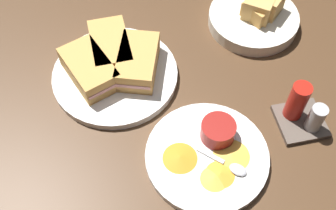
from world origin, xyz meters
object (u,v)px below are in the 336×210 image
at_px(sandwich_half_near, 138,61).
at_px(ramekin_light_gravy, 218,130).
at_px(sandwich_half_extra, 89,69).
at_px(plate_chips_companion, 207,156).
at_px(bread_basket_rear, 255,17).
at_px(condiment_caddy, 302,112).
at_px(sandwich_half_far, 111,47).
at_px(ramekin_dark_sauce, 85,68).
at_px(plate_sandwich_main, 115,75).
at_px(spoon_by_dark_ramekin, 111,73).
at_px(spoon_by_gravy_ramekin, 231,166).

distance_m(sandwich_half_near, ramekin_light_gravy, 0.22).
relative_size(sandwich_half_extra, plate_chips_companion, 0.66).
bearing_deg(bread_basket_rear, sandwich_half_extra, -77.04).
height_order(ramekin_light_gravy, condiment_caddy, condiment_caddy).
relative_size(sandwich_half_far, sandwich_half_extra, 0.90).
height_order(sandwich_half_far, condiment_caddy, condiment_caddy).
height_order(sandwich_half_far, bread_basket_rear, bread_basket_rear).
height_order(sandwich_half_extra, plate_chips_companion, sandwich_half_extra).
bearing_deg(sandwich_half_near, plate_chips_companion, 21.65).
relative_size(sandwich_half_extra, ramekin_dark_sauce, 2.39).
bearing_deg(ramekin_light_gravy, plate_sandwich_main, -138.74).
relative_size(sandwich_half_extra, ramekin_light_gravy, 2.31).
distance_m(ramekin_dark_sauce, spoon_by_dark_ramekin, 0.05).
xyz_separation_m(spoon_by_dark_ramekin, bread_basket_rear, (-0.09, 0.34, 0.00)).
bearing_deg(sandwich_half_far, spoon_by_gravy_ramekin, 29.38).
xyz_separation_m(plate_chips_companion, ramekin_light_gravy, (-0.03, 0.03, 0.03)).
bearing_deg(ramekin_dark_sauce, sandwich_half_extra, 42.07).
distance_m(plate_sandwich_main, condiment_caddy, 0.38).
relative_size(sandwich_half_near, sandwich_half_far, 1.10).
distance_m(sandwich_half_near, bread_basket_rear, 0.30).
relative_size(ramekin_light_gravy, bread_basket_rear, 0.32).
height_order(sandwich_half_near, spoon_by_dark_ramekin, sandwich_half_near).
xyz_separation_m(sandwich_half_extra, ramekin_light_gravy, (0.19, 0.22, -0.00)).
relative_size(spoon_by_gravy_ramekin, condiment_caddy, 0.86).
bearing_deg(sandwich_half_extra, ramekin_light_gravy, 48.64).
height_order(sandwich_half_far, ramekin_light_gravy, sandwich_half_far).
distance_m(ramekin_dark_sauce, spoon_by_gravy_ramekin, 0.35).
xyz_separation_m(spoon_by_dark_ramekin, condiment_caddy, (0.18, 0.34, 0.01)).
xyz_separation_m(sandwich_half_far, sandwich_half_extra, (0.05, -0.05, 0.00)).
bearing_deg(ramekin_dark_sauce, spoon_by_gravy_ramekin, 40.86).
height_order(plate_sandwich_main, sandwich_half_far, sandwich_half_far).
bearing_deg(condiment_caddy, plate_sandwich_main, -118.62).
distance_m(sandwich_half_near, condiment_caddy, 0.34).
height_order(plate_sandwich_main, spoon_by_gravy_ramekin, spoon_by_gravy_ramekin).
xyz_separation_m(plate_sandwich_main, ramekin_light_gravy, (0.19, 0.17, 0.03)).
relative_size(plate_chips_companion, bread_basket_rear, 1.11).
relative_size(ramekin_dark_sauce, ramekin_light_gravy, 0.97).
height_order(sandwich_half_extra, ramekin_light_gravy, sandwich_half_extra).
relative_size(sandwich_half_near, spoon_by_gravy_ramekin, 1.82).
distance_m(sandwich_half_near, spoon_by_dark_ramekin, 0.06).
bearing_deg(plate_sandwich_main, ramekin_dark_sauce, -99.41).
bearing_deg(spoon_by_dark_ramekin, sandwich_half_extra, -93.88).
relative_size(sandwich_half_near, spoon_by_dark_ramekin, 1.49).
distance_m(sandwich_half_extra, condiment_caddy, 0.43).
distance_m(ramekin_dark_sauce, condiment_caddy, 0.44).
bearing_deg(condiment_caddy, ramekin_dark_sauce, -116.09).
relative_size(sandwich_half_extra, spoon_by_gravy_ramekin, 1.83).
bearing_deg(spoon_by_dark_ramekin, sandwich_half_near, 92.13).
xyz_separation_m(ramekin_light_gravy, condiment_caddy, (-0.01, 0.17, -0.00)).
relative_size(spoon_by_dark_ramekin, plate_chips_companion, 0.44).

